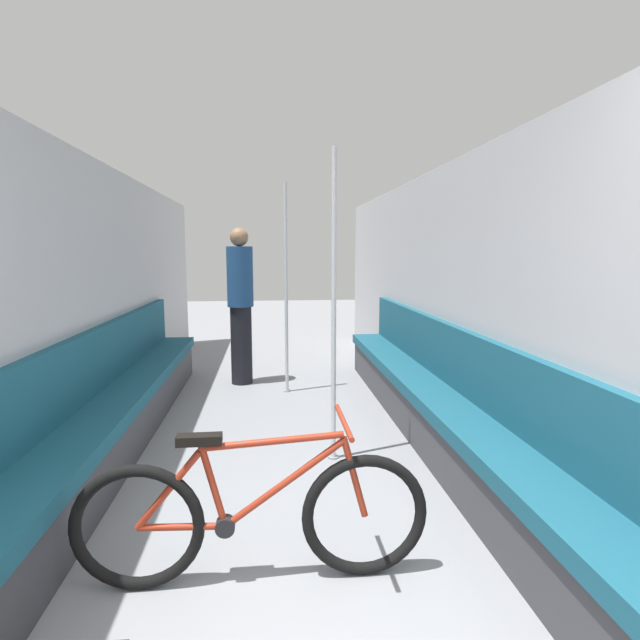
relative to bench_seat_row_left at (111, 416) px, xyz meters
name	(u,v)px	position (x,y,z in m)	size (l,w,h in m)	color
wall_left	(79,305)	(-0.23, 0.13, 0.82)	(0.10, 9.40, 2.28)	#B2B2B7
wall_right	(461,301)	(2.74, 0.13, 0.82)	(0.10, 9.40, 2.28)	#B2B2B7
bench_seat_row_left	(111,416)	(0.00, 0.00, 0.00)	(0.42, 5.18, 0.95)	#3D3D42
bench_seat_row_right	(436,405)	(2.51, 0.00, 0.00)	(0.42, 5.18, 0.95)	#3D3D42
bicycle	(253,517)	(1.10, -1.57, 0.01)	(1.64, 0.46, 0.78)	black
grab_pole_near	(286,292)	(1.38, 1.63, 0.79)	(0.08, 0.08, 2.26)	gray
grab_pole_far	(334,312)	(1.66, -0.21, 0.79)	(0.08, 0.08, 2.26)	gray
passenger_standing	(241,304)	(0.86, 2.04, 0.62)	(0.30, 0.30, 1.81)	black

